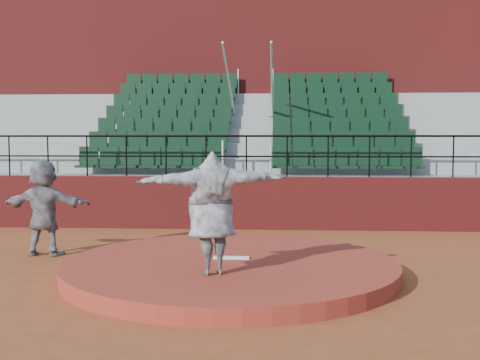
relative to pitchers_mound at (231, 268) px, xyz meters
name	(u,v)px	position (x,y,z in m)	size (l,w,h in m)	color
ground	(231,275)	(0.00, 0.00, -0.12)	(90.00, 90.00, 0.00)	brown
pitchers_mound	(231,268)	(0.00, 0.00, 0.00)	(5.50, 5.50, 0.25)	maroon
pitching_rubber	(231,258)	(0.00, 0.15, 0.14)	(0.60, 0.15, 0.03)	white
boundary_wall	(246,203)	(0.00, 5.00, 0.53)	(24.00, 0.30, 1.30)	maroon
wall_railing	(246,147)	(0.00, 5.00, 1.90)	(24.04, 0.05, 1.03)	black
seating_deck	(253,164)	(0.00, 8.64, 1.33)	(24.00, 5.97, 4.63)	gray
press_box_facade	(257,102)	(0.00, 12.60, 3.43)	(24.00, 3.00, 7.10)	maroon
pitcher	(212,213)	(-0.20, -0.98, 1.04)	(2.25, 0.61, 1.83)	black
fielder	(44,207)	(-3.71, 1.45, 0.81)	(1.73, 0.55, 1.86)	black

